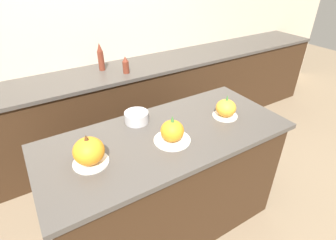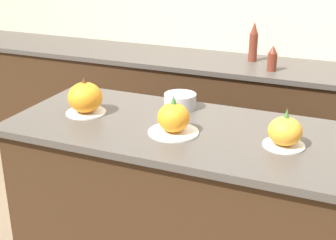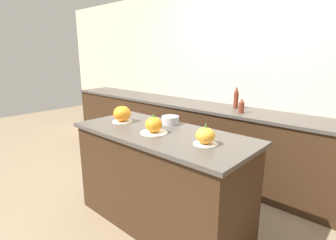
{
  "view_description": "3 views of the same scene",
  "coord_description": "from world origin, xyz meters",
  "px_view_note": "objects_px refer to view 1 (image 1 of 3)",
  "views": [
    {
      "loc": [
        -0.75,
        -1.23,
        1.92
      ],
      "look_at": [
        0.0,
        -0.01,
        1.03
      ],
      "focal_mm": 28.0,
      "sensor_mm": 36.0,
      "label": 1
    },
    {
      "loc": [
        0.75,
        -1.93,
        1.77
      ],
      "look_at": [
        -0.07,
        -0.01,
        0.94
      ],
      "focal_mm": 50.0,
      "sensor_mm": 36.0,
      "label": 2
    },
    {
      "loc": [
        1.54,
        -1.62,
        1.58
      ],
      "look_at": [
        0.06,
        0.03,
        1.02
      ],
      "focal_mm": 28.0,
      "sensor_mm": 36.0,
      "label": 3
    }
  ],
  "objects_px": {
    "pumpkin_cake_center": "(172,132)",
    "pumpkin_cake_right": "(226,109)",
    "bottle_short": "(126,65)",
    "bottle_tall": "(101,57)",
    "pumpkin_cake_left": "(89,152)",
    "mixing_bowl": "(137,117)"
  },
  "relations": [
    {
      "from": "bottle_tall",
      "to": "mixing_bowl",
      "type": "bearing_deg",
      "value": -96.8
    },
    {
      "from": "pumpkin_cake_left",
      "to": "bottle_short",
      "type": "bearing_deg",
      "value": 57.53
    },
    {
      "from": "mixing_bowl",
      "to": "pumpkin_cake_left",
      "type": "bearing_deg",
      "value": -147.97
    },
    {
      "from": "bottle_short",
      "to": "mixing_bowl",
      "type": "xyz_separation_m",
      "value": [
        -0.31,
        -0.88,
        -0.05
      ]
    },
    {
      "from": "pumpkin_cake_left",
      "to": "bottle_tall",
      "type": "relative_size",
      "value": 0.73
    },
    {
      "from": "bottle_short",
      "to": "pumpkin_cake_left",
      "type": "bearing_deg",
      "value": -122.47
    },
    {
      "from": "pumpkin_cake_center",
      "to": "bottle_tall",
      "type": "bearing_deg",
      "value": 88.6
    },
    {
      "from": "bottle_tall",
      "to": "bottle_short",
      "type": "xyz_separation_m",
      "value": [
        0.18,
        -0.21,
        -0.05
      ]
    },
    {
      "from": "pumpkin_cake_left",
      "to": "pumpkin_cake_center",
      "type": "distance_m",
      "value": 0.52
    },
    {
      "from": "pumpkin_cake_center",
      "to": "bottle_short",
      "type": "distance_m",
      "value": 1.22
    },
    {
      "from": "pumpkin_cake_center",
      "to": "bottle_short",
      "type": "xyz_separation_m",
      "value": [
        0.21,
        1.2,
        0.03
      ]
    },
    {
      "from": "pumpkin_cake_center",
      "to": "bottle_tall",
      "type": "xyz_separation_m",
      "value": [
        0.03,
        1.41,
        0.08
      ]
    },
    {
      "from": "bottle_short",
      "to": "mixing_bowl",
      "type": "height_order",
      "value": "bottle_short"
    },
    {
      "from": "pumpkin_cake_left",
      "to": "pumpkin_cake_right",
      "type": "distance_m",
      "value": 1.01
    },
    {
      "from": "pumpkin_cake_right",
      "to": "bottle_tall",
      "type": "bearing_deg",
      "value": 108.88
    },
    {
      "from": "pumpkin_cake_right",
      "to": "pumpkin_cake_center",
      "type": "bearing_deg",
      "value": -173.97
    },
    {
      "from": "pumpkin_cake_left",
      "to": "pumpkin_cake_center",
      "type": "height_order",
      "value": "pumpkin_cake_left"
    },
    {
      "from": "pumpkin_cake_center",
      "to": "bottle_short",
      "type": "relative_size",
      "value": 1.37
    },
    {
      "from": "pumpkin_cake_center",
      "to": "pumpkin_cake_right",
      "type": "xyz_separation_m",
      "value": [
        0.5,
        0.05,
        -0.0
      ]
    },
    {
      "from": "pumpkin_cake_right",
      "to": "bottle_tall",
      "type": "height_order",
      "value": "bottle_tall"
    },
    {
      "from": "pumpkin_cake_right",
      "to": "bottle_short",
      "type": "distance_m",
      "value": 1.19
    },
    {
      "from": "pumpkin_cake_left",
      "to": "bottle_tall",
      "type": "distance_m",
      "value": 1.46
    }
  ]
}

